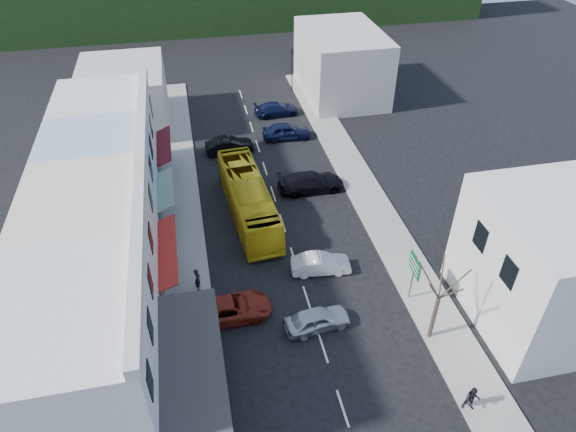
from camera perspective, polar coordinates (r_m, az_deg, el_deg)
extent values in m
plane|color=black|center=(33.56, 2.13, -9.13)|extent=(120.00, 120.00, 0.00)
cube|color=gray|center=(40.44, -11.64, -0.33)|extent=(3.00, 52.00, 0.15)
cube|color=gray|center=(42.58, 8.81, 2.21)|extent=(3.00, 52.00, 0.15)
cube|color=silver|center=(27.22, -22.05, -14.91)|extent=(7.00, 9.00, 8.00)
cube|color=#53111A|center=(27.26, -12.88, -15.41)|extent=(1.30, 7.65, 0.08)
cube|color=beige|center=(33.13, -20.56, -3.34)|extent=(7.00, 8.00, 8.00)
cube|color=#A9231D|center=(33.17, -13.28, -3.75)|extent=(1.30, 6.80, 0.08)
cube|color=#A0BACD|center=(38.73, -19.73, 3.33)|extent=(7.00, 6.00, 8.00)
cube|color=#195926|center=(38.77, -13.51, 2.97)|extent=(1.30, 5.10, 0.08)
cube|color=silver|center=(44.29, -19.15, 7.95)|extent=(7.00, 7.00, 8.00)
cube|color=#53111A|center=(44.32, -13.66, 7.64)|extent=(1.30, 5.95, 0.08)
cube|color=silver|center=(33.58, 27.15, -4.87)|extent=(8.00, 9.00, 8.00)
cube|color=#B7B2A8|center=(54.05, -17.71, 12.47)|extent=(8.00, 10.00, 6.00)
cube|color=#B7B2A8|center=(58.77, 5.95, 16.54)|extent=(8.00, 12.00, 7.00)
imported|color=gold|center=(39.33, -4.45, 1.91)|extent=(3.37, 11.76, 3.10)
imported|color=silver|center=(31.49, 3.25, -11.37)|extent=(4.58, 2.32, 1.40)
imported|color=silver|center=(34.92, 3.66, -5.29)|extent=(4.56, 2.24, 1.40)
imported|color=maroon|center=(32.20, -6.45, -10.18)|extent=(4.66, 2.05, 1.40)
imported|color=black|center=(42.59, 2.56, 3.70)|extent=(4.53, 1.92, 1.40)
imported|color=black|center=(50.10, -0.18, 9.33)|extent=(4.48, 2.00, 1.40)
imported|color=black|center=(48.07, -6.53, 7.76)|extent=(4.49, 2.04, 1.40)
imported|color=black|center=(54.57, -1.27, 11.81)|extent=(4.60, 2.11, 1.40)
imported|color=black|center=(33.87, -10.02, -6.90)|extent=(0.44, 0.62, 1.70)
imported|color=black|center=(29.40, 19.80, -18.58)|extent=(0.80, 0.63, 1.70)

